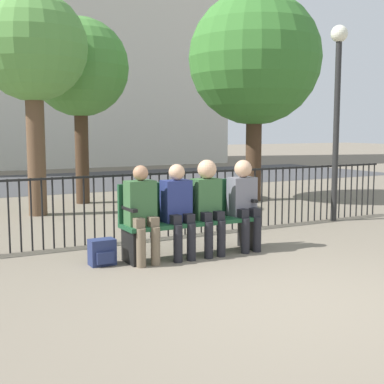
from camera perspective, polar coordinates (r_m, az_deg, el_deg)
ground_plane at (r=5.09m, az=11.39°, el=-11.44°), size 80.00×80.00×0.00m
park_bench at (r=6.70m, az=-0.33°, el=-2.51°), size 1.79×0.45×0.92m
seated_person_0 at (r=6.27m, az=-5.35°, el=-1.85°), size 0.34×0.39×1.16m
seated_person_1 at (r=6.46m, az=-1.50°, el=-1.52°), size 0.34×0.39×1.15m
seated_person_2 at (r=6.66m, az=1.72°, el=-0.92°), size 0.34×0.39×1.20m
seated_person_3 at (r=6.95m, az=5.58°, el=-0.76°), size 0.34×0.39×1.18m
backpack at (r=6.33m, az=-9.55°, el=-6.37°), size 0.29×0.23×0.31m
fence_railing at (r=7.69m, az=-4.42°, el=-0.85°), size 9.01×0.03×0.95m
tree_0 at (r=10.15m, az=-16.63°, el=14.34°), size 1.94×1.94×3.99m
tree_1 at (r=11.85m, az=6.72°, el=13.88°), size 2.84×2.84×4.49m
tree_2 at (r=11.54m, az=-11.87°, el=12.73°), size 2.03×2.03×3.85m
lamp_post at (r=9.41m, az=15.25°, el=10.34°), size 0.28×0.28×3.27m
street_surface at (r=16.08m, az=-17.22°, el=0.89°), size 24.00×6.00×0.01m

